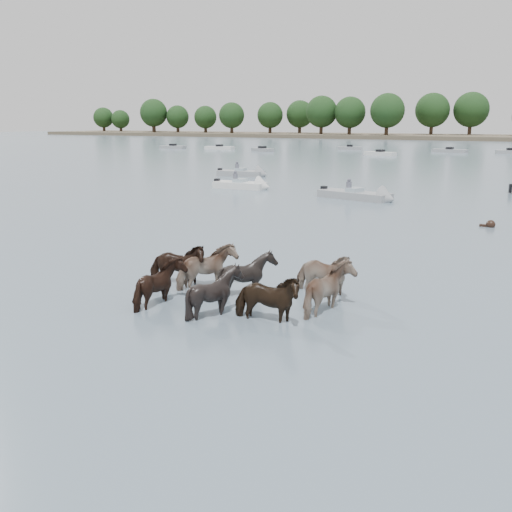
% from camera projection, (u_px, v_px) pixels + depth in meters
% --- Properties ---
extents(ground, '(400.00, 400.00, 0.00)m').
position_uv_depth(ground, '(205.00, 290.00, 17.15)').
color(ground, slate).
rests_on(ground, ground).
extents(shoreline, '(160.00, 30.00, 1.00)m').
position_uv_depth(shoreline, '(270.00, 135.00, 177.87)').
color(shoreline, '#4C4233').
rests_on(shoreline, ground).
extents(pony_herd, '(7.06, 4.42, 1.60)m').
position_uv_depth(pony_herd, '(240.00, 283.00, 15.99)').
color(pony_herd, black).
rests_on(pony_herd, ground).
extents(swimming_pony, '(0.72, 0.44, 0.44)m').
position_uv_depth(swimming_pony, '(490.00, 225.00, 27.20)').
color(swimming_pony, black).
rests_on(swimming_pony, ground).
extents(motorboat_a, '(4.57, 1.83, 1.92)m').
position_uv_depth(motorboat_a, '(248.00, 186.00, 42.29)').
color(motorboat_a, silver).
rests_on(motorboat_a, ground).
extents(motorboat_b, '(5.52, 2.86, 1.92)m').
position_uv_depth(motorboat_b, '(365.00, 196.00, 36.40)').
color(motorboat_b, gray).
rests_on(motorboat_b, ground).
extents(motorboat_f, '(4.89, 2.13, 1.92)m').
position_uv_depth(motorboat_f, '(248.00, 174.00, 51.77)').
color(motorboat_f, gray).
rests_on(motorboat_f, ground).
extents(distant_flotilla, '(107.96, 18.82, 0.93)m').
position_uv_depth(distant_flotilla, '(490.00, 153.00, 83.79)').
color(distant_flotilla, gray).
rests_on(distant_flotilla, ground).
extents(treeline, '(146.95, 23.99, 12.56)m').
position_uv_depth(treeline, '(290.00, 114.00, 172.42)').
color(treeline, '#382619').
rests_on(treeline, ground).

